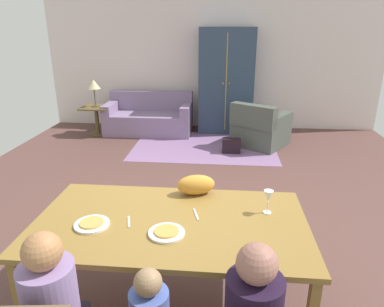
{
  "coord_description": "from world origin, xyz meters",
  "views": [
    {
      "loc": [
        0.28,
        -3.53,
        2.09
      ],
      "look_at": [
        -0.03,
        -0.12,
        0.85
      ],
      "focal_mm": 32.62,
      "sensor_mm": 36.0,
      "label": 1
    }
  ],
  "objects_px": {
    "dining_table": "(171,228)",
    "armchair": "(260,129)",
    "plate_near_man": "(92,224)",
    "handbag": "(231,146)",
    "plate_near_child": "(167,233)",
    "wine_glass": "(268,197)",
    "cat": "(196,185)",
    "armoire": "(226,81)",
    "couch": "(149,118)",
    "side_table": "(97,116)",
    "table_lamp": "(94,85)"
  },
  "relations": [
    {
      "from": "couch",
      "to": "side_table",
      "type": "xyz_separation_m",
      "value": [
        -1.04,
        -0.26,
        0.07
      ]
    },
    {
      "from": "couch",
      "to": "table_lamp",
      "type": "xyz_separation_m",
      "value": [
        -1.04,
        -0.26,
        0.71
      ]
    },
    {
      "from": "handbag",
      "to": "armoire",
      "type": "bearing_deg",
      "value": 95.01
    },
    {
      "from": "cat",
      "to": "table_lamp",
      "type": "relative_size",
      "value": 0.59
    },
    {
      "from": "dining_table",
      "to": "side_table",
      "type": "height_order",
      "value": "dining_table"
    },
    {
      "from": "couch",
      "to": "side_table",
      "type": "height_order",
      "value": "couch"
    },
    {
      "from": "plate_near_child",
      "to": "cat",
      "type": "height_order",
      "value": "cat"
    },
    {
      "from": "plate_near_child",
      "to": "handbag",
      "type": "height_order",
      "value": "plate_near_child"
    },
    {
      "from": "armchair",
      "to": "plate_near_man",
      "type": "bearing_deg",
      "value": -110.64
    },
    {
      "from": "couch",
      "to": "handbag",
      "type": "height_order",
      "value": "couch"
    },
    {
      "from": "dining_table",
      "to": "handbag",
      "type": "height_order",
      "value": "dining_table"
    },
    {
      "from": "wine_glass",
      "to": "side_table",
      "type": "bearing_deg",
      "value": 123.96
    },
    {
      "from": "plate_near_child",
      "to": "side_table",
      "type": "bearing_deg",
      "value": 115.18
    },
    {
      "from": "side_table",
      "to": "cat",
      "type": "bearing_deg",
      "value": -59.93
    },
    {
      "from": "wine_glass",
      "to": "dining_table",
      "type": "bearing_deg",
      "value": -165.91
    },
    {
      "from": "armchair",
      "to": "table_lamp",
      "type": "bearing_deg",
      "value": 172.22
    },
    {
      "from": "wine_glass",
      "to": "side_table",
      "type": "relative_size",
      "value": 0.32
    },
    {
      "from": "table_lamp",
      "to": "plate_near_man",
      "type": "bearing_deg",
      "value": -70.27
    },
    {
      "from": "plate_near_man",
      "to": "handbag",
      "type": "height_order",
      "value": "plate_near_man"
    },
    {
      "from": "side_table",
      "to": "table_lamp",
      "type": "height_order",
      "value": "table_lamp"
    },
    {
      "from": "armoire",
      "to": "table_lamp",
      "type": "height_order",
      "value": "armoire"
    },
    {
      "from": "plate_near_child",
      "to": "handbag",
      "type": "bearing_deg",
      "value": 82.25
    },
    {
      "from": "plate_near_man",
      "to": "armchair",
      "type": "height_order",
      "value": "armchair"
    },
    {
      "from": "wine_glass",
      "to": "cat",
      "type": "bearing_deg",
      "value": 154.71
    },
    {
      "from": "cat",
      "to": "armchair",
      "type": "distance_m",
      "value": 3.79
    },
    {
      "from": "dining_table",
      "to": "armoire",
      "type": "height_order",
      "value": "armoire"
    },
    {
      "from": "couch",
      "to": "armchair",
      "type": "xyz_separation_m",
      "value": [
        2.22,
        -0.7,
        0.02
      ]
    },
    {
      "from": "handbag",
      "to": "plate_near_man",
      "type": "bearing_deg",
      "value": -105.85
    },
    {
      "from": "armoire",
      "to": "handbag",
      "type": "height_order",
      "value": "armoire"
    },
    {
      "from": "plate_near_child",
      "to": "couch",
      "type": "xyz_separation_m",
      "value": [
        -1.18,
        4.98,
        -0.47
      ]
    },
    {
      "from": "plate_near_man",
      "to": "wine_glass",
      "type": "bearing_deg",
      "value": 13.35
    },
    {
      "from": "armchair",
      "to": "armoire",
      "type": "height_order",
      "value": "armoire"
    },
    {
      "from": "plate_near_man",
      "to": "plate_near_child",
      "type": "bearing_deg",
      "value": -6.25
    },
    {
      "from": "dining_table",
      "to": "armchair",
      "type": "bearing_deg",
      "value": 75.75
    },
    {
      "from": "armchair",
      "to": "handbag",
      "type": "relative_size",
      "value": 3.7
    },
    {
      "from": "cat",
      "to": "armchair",
      "type": "height_order",
      "value": "cat"
    },
    {
      "from": "plate_near_man",
      "to": "armoire",
      "type": "height_order",
      "value": "armoire"
    },
    {
      "from": "plate_near_child",
      "to": "handbag",
      "type": "distance_m",
      "value": 3.91
    },
    {
      "from": "dining_table",
      "to": "side_table",
      "type": "relative_size",
      "value": 3.43
    },
    {
      "from": "plate_near_man",
      "to": "handbag",
      "type": "xyz_separation_m",
      "value": [
        1.07,
        3.76,
        -0.64
      ]
    },
    {
      "from": "dining_table",
      "to": "handbag",
      "type": "xyz_separation_m",
      "value": [
        0.52,
        3.64,
        -0.57
      ]
    },
    {
      "from": "plate_near_man",
      "to": "couch",
      "type": "xyz_separation_m",
      "value": [
        -0.63,
        4.92,
        -0.47
      ]
    },
    {
      "from": "side_table",
      "to": "handbag",
      "type": "height_order",
      "value": "side_table"
    },
    {
      "from": "plate_near_child",
      "to": "couch",
      "type": "relative_size",
      "value": 0.14
    },
    {
      "from": "cat",
      "to": "armoire",
      "type": "distance_m",
      "value": 4.59
    },
    {
      "from": "armchair",
      "to": "armoire",
      "type": "xyz_separation_m",
      "value": [
        -0.64,
        0.93,
        0.73
      ]
    },
    {
      "from": "handbag",
      "to": "dining_table",
      "type": "bearing_deg",
      "value": -98.13
    },
    {
      "from": "plate_near_man",
      "to": "side_table",
      "type": "height_order",
      "value": "plate_near_man"
    },
    {
      "from": "plate_near_child",
      "to": "wine_glass",
      "type": "relative_size",
      "value": 1.34
    },
    {
      "from": "cat",
      "to": "couch",
      "type": "bearing_deg",
      "value": 91.97
    }
  ]
}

